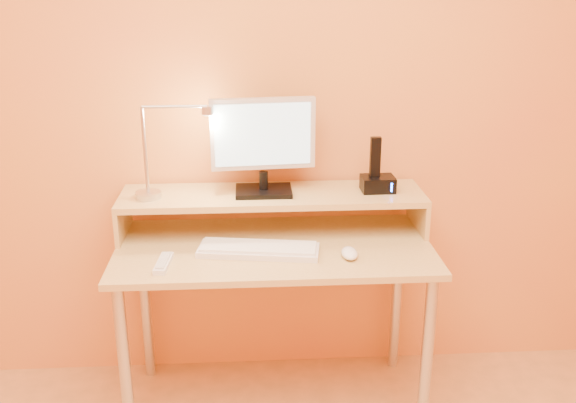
{
  "coord_description": "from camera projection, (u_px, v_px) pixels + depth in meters",
  "views": [
    {
      "loc": [
        -0.09,
        -1.08,
        1.69
      ],
      "look_at": [
        0.05,
        1.13,
        0.91
      ],
      "focal_mm": 40.21,
      "sensor_mm": 36.0,
      "label": 1
    }
  ],
  "objects": [
    {
      "name": "wall_back",
      "position": [
        270.0,
        92.0,
        2.58
      ],
      "size": [
        3.0,
        0.04,
        2.5
      ],
      "primitive_type": "cube",
      "color": "gold",
      "rests_on": "floor"
    },
    {
      "name": "desk_leg_fl",
      "position": [
        125.0,
        372.0,
        2.32
      ],
      "size": [
        0.04,
        0.04,
        0.69
      ],
      "primitive_type": "cylinder",
      "color": "#BCBCBF",
      "rests_on": "floor"
    },
    {
      "name": "desk_leg_fr",
      "position": [
        426.0,
        361.0,
        2.38
      ],
      "size": [
        0.04,
        0.04,
        0.69
      ],
      "primitive_type": "cylinder",
      "color": "#BCBCBF",
      "rests_on": "floor"
    },
    {
      "name": "desk_leg_bl",
      "position": [
        146.0,
        305.0,
        2.79
      ],
      "size": [
        0.04,
        0.04,
        0.69
      ],
      "primitive_type": "cylinder",
      "color": "#BCBCBF",
      "rests_on": "floor"
    },
    {
      "name": "desk_leg_br",
      "position": [
        397.0,
        297.0,
        2.85
      ],
      "size": [
        0.04,
        0.04,
        0.69
      ],
      "primitive_type": "cylinder",
      "color": "#BCBCBF",
      "rests_on": "floor"
    },
    {
      "name": "desk_lower",
      "position": [
        274.0,
        248.0,
        2.46
      ],
      "size": [
        1.2,
        0.6,
        0.02
      ],
      "primitive_type": "cube",
      "color": "tan",
      "rests_on": "floor"
    },
    {
      "name": "shelf_riser_left",
      "position": [
        123.0,
        218.0,
        2.54
      ],
      "size": [
        0.02,
        0.3,
        0.14
      ],
      "primitive_type": "cube",
      "color": "tan",
      "rests_on": "desk_lower"
    },
    {
      "name": "shelf_riser_right",
      "position": [
        418.0,
        212.0,
        2.61
      ],
      "size": [
        0.02,
        0.3,
        0.14
      ],
      "primitive_type": "cube",
      "color": "tan",
      "rests_on": "desk_lower"
    },
    {
      "name": "desk_shelf",
      "position": [
        272.0,
        196.0,
        2.55
      ],
      "size": [
        1.2,
        0.3,
        0.02
      ],
      "primitive_type": "cube",
      "color": "tan",
      "rests_on": "desk_lower"
    },
    {
      "name": "monitor_foot",
      "position": [
        264.0,
        191.0,
        2.54
      ],
      "size": [
        0.22,
        0.16,
        0.02
      ],
      "primitive_type": "cube",
      "color": "black",
      "rests_on": "desk_shelf"
    },
    {
      "name": "monitor_neck",
      "position": [
        264.0,
        180.0,
        2.53
      ],
      "size": [
        0.04,
        0.04,
        0.07
      ],
      "primitive_type": "cylinder",
      "color": "black",
      "rests_on": "monitor_foot"
    },
    {
      "name": "monitor_panel",
      "position": [
        263.0,
        134.0,
        2.48
      ],
      "size": [
        0.41,
        0.07,
        0.28
      ],
      "primitive_type": "cube",
      "rotation": [
        0.0,
        0.0,
        0.09
      ],
      "color": "silver",
      "rests_on": "monitor_neck"
    },
    {
      "name": "monitor_back",
      "position": [
        263.0,
        132.0,
        2.5
      ],
      "size": [
        0.36,
        0.04,
        0.23
      ],
      "primitive_type": "cube",
      "rotation": [
        0.0,
        0.0,
        0.09
      ],
      "color": "black",
      "rests_on": "monitor_panel"
    },
    {
      "name": "monitor_screen",
      "position": [
        263.0,
        135.0,
        2.46
      ],
      "size": [
        0.37,
        0.04,
        0.24
      ],
      "primitive_type": "cube",
      "rotation": [
        0.0,
        0.0,
        0.09
      ],
      "color": "#AFE0F4",
      "rests_on": "monitor_panel"
    },
    {
      "name": "lamp_base",
      "position": [
        148.0,
        195.0,
        2.49
      ],
      "size": [
        0.1,
        0.1,
        0.02
      ],
      "primitive_type": "cylinder",
      "color": "#BCBCBF",
      "rests_on": "desk_shelf"
    },
    {
      "name": "lamp_post",
      "position": [
        145.0,
        150.0,
        2.43
      ],
      "size": [
        0.01,
        0.01,
        0.33
      ],
      "primitive_type": "cylinder",
      "color": "#BCBCBF",
      "rests_on": "lamp_base"
    },
    {
      "name": "lamp_arm",
      "position": [
        174.0,
        107.0,
        2.38
      ],
      "size": [
        0.24,
        0.01,
        0.01
      ],
      "primitive_type": "cylinder",
      "rotation": [
        0.0,
        1.57,
        0.0
      ],
      "color": "#BCBCBF",
      "rests_on": "lamp_post"
    },
    {
      "name": "lamp_head",
      "position": [
        207.0,
        110.0,
        2.39
      ],
      "size": [
        0.04,
        0.04,
        0.03
      ],
      "primitive_type": "cylinder",
      "color": "#BCBCBF",
      "rests_on": "lamp_arm"
    },
    {
      "name": "lamp_bulb",
      "position": [
        207.0,
        114.0,
        2.4
      ],
      "size": [
        0.03,
        0.03,
        0.0
      ],
      "primitive_type": "cylinder",
      "color": "#FFEAC6",
      "rests_on": "lamp_head"
    },
    {
      "name": "phone_dock",
      "position": [
        378.0,
        184.0,
        2.56
      ],
      "size": [
        0.13,
        0.1,
        0.06
      ],
      "primitive_type": "cube",
      "rotation": [
        0.0,
        0.0,
        0.02
      ],
      "color": "black",
      "rests_on": "desk_shelf"
    },
    {
      "name": "phone_handset",
      "position": [
        375.0,
        157.0,
        2.52
      ],
      "size": [
        0.04,
        0.03,
        0.16
      ],
      "primitive_type": "cube",
      "rotation": [
        0.0,
        0.0,
        0.02
      ],
      "color": "black",
      "rests_on": "phone_dock"
    },
    {
      "name": "phone_led",
      "position": [
        392.0,
        187.0,
        2.52
      ],
      "size": [
        0.01,
        0.0,
        0.04
      ],
      "primitive_type": "cube",
      "color": "blue",
      "rests_on": "phone_dock"
    },
    {
      "name": "keyboard",
      "position": [
        259.0,
        250.0,
        2.39
      ],
      "size": [
        0.46,
        0.21,
        0.02
      ],
      "primitive_type": "cube",
      "rotation": [
        0.0,
        0.0,
        -0.15
      ],
      "color": "silver",
      "rests_on": "desk_lower"
    },
    {
      "name": "mouse",
      "position": [
        349.0,
        253.0,
        2.35
      ],
      "size": [
        0.06,
        0.1,
        0.03
      ],
      "primitive_type": "ellipsoid",
      "rotation": [
        0.0,
        0.0,
        -0.01
      ],
      "color": "white",
      "rests_on": "desk_lower"
    },
    {
      "name": "remote_control",
      "position": [
        164.0,
        263.0,
        2.28
      ],
      "size": [
        0.06,
        0.16,
        0.02
      ],
      "primitive_type": "cube",
      "rotation": [
        0.0,
        0.0,
        -0.09
      ],
      "color": "silver",
      "rests_on": "desk_lower"
    }
  ]
}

